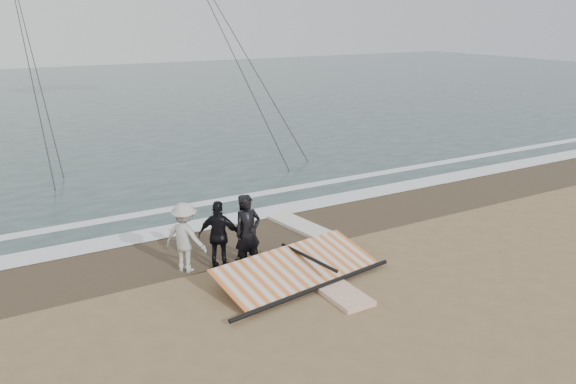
# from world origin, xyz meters

# --- Properties ---
(ground) EXTENTS (120.00, 120.00, 0.00)m
(ground) POSITION_xyz_m (0.00, 0.00, 0.00)
(ground) COLOR #8C704C
(ground) RESTS_ON ground
(sea) EXTENTS (120.00, 54.00, 0.02)m
(sea) POSITION_xyz_m (0.00, 33.00, 0.01)
(sea) COLOR #233838
(sea) RESTS_ON ground
(wet_sand) EXTENTS (120.00, 2.80, 0.01)m
(wet_sand) POSITION_xyz_m (0.00, 4.50, 0.01)
(wet_sand) COLOR #4C3D2B
(wet_sand) RESTS_ON ground
(foam_near) EXTENTS (120.00, 0.90, 0.01)m
(foam_near) POSITION_xyz_m (0.00, 5.90, 0.03)
(foam_near) COLOR white
(foam_near) RESTS_ON sea
(foam_far) EXTENTS (120.00, 0.45, 0.01)m
(foam_far) POSITION_xyz_m (0.00, 7.60, 0.03)
(foam_far) COLOR white
(foam_far) RESTS_ON sea
(man_main) EXTENTS (0.66, 0.45, 1.76)m
(man_main) POSITION_xyz_m (-1.09, 2.79, 0.88)
(man_main) COLOR black
(man_main) RESTS_ON ground
(board_white) EXTENTS (0.73, 2.56, 0.10)m
(board_white) POSITION_xyz_m (-0.01, 1.19, 0.05)
(board_white) COLOR white
(board_white) RESTS_ON ground
(board_cream) EXTENTS (1.02, 2.60, 0.11)m
(board_cream) POSITION_xyz_m (1.31, 4.21, 0.05)
(board_cream) COLOR white
(board_cream) RESTS_ON ground
(trio_cluster) EXTENTS (2.37, 1.34, 1.64)m
(trio_cluster) POSITION_xyz_m (-1.73, 3.26, 0.82)
(trio_cluster) COLOR black
(trio_cluster) RESTS_ON ground
(sail_rig) EXTENTS (4.26, 2.23, 0.50)m
(sail_rig) POSITION_xyz_m (-0.47, 1.90, 0.19)
(sail_rig) COLOR black
(sail_rig) RESTS_ON ground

